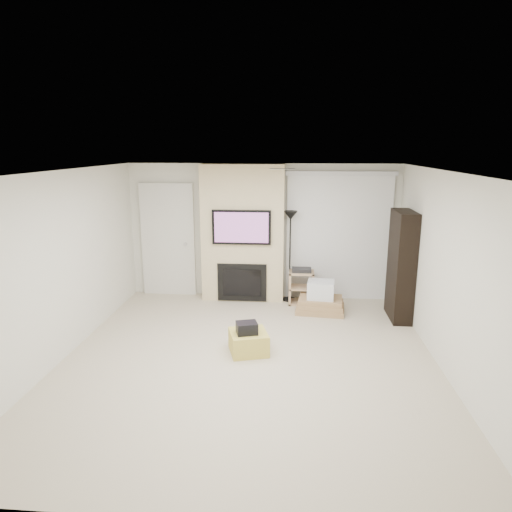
# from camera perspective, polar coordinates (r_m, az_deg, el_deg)

# --- Properties ---
(floor) EXTENTS (5.00, 5.50, 0.00)m
(floor) POSITION_cam_1_polar(r_m,az_deg,el_deg) (6.31, -0.91, -12.81)
(floor) COLOR beige
(floor) RESTS_ON ground
(ceiling) EXTENTS (5.00, 5.50, 0.00)m
(ceiling) POSITION_cam_1_polar(r_m,az_deg,el_deg) (5.66, -1.00, 10.51)
(ceiling) COLOR white
(ceiling) RESTS_ON wall_back
(wall_back) EXTENTS (5.00, 0.00, 2.50)m
(wall_back) POSITION_cam_1_polar(r_m,az_deg,el_deg) (8.53, 0.84, 3.09)
(wall_back) COLOR silver
(wall_back) RESTS_ON ground
(wall_front) EXTENTS (5.00, 0.00, 2.50)m
(wall_front) POSITION_cam_1_polar(r_m,az_deg,el_deg) (3.31, -5.73, -14.45)
(wall_front) COLOR silver
(wall_front) RESTS_ON ground
(wall_left) EXTENTS (0.00, 5.50, 2.50)m
(wall_left) POSITION_cam_1_polar(r_m,az_deg,el_deg) (6.58, -23.16, -1.18)
(wall_left) COLOR silver
(wall_left) RESTS_ON ground
(wall_right) EXTENTS (0.00, 5.50, 2.50)m
(wall_right) POSITION_cam_1_polar(r_m,az_deg,el_deg) (6.15, 22.94, -2.15)
(wall_right) COLOR silver
(wall_right) RESTS_ON ground
(hvac_vent) EXTENTS (0.35, 0.18, 0.01)m
(hvac_vent) POSITION_cam_1_polar(r_m,az_deg,el_deg) (6.43, 3.32, 10.83)
(hvac_vent) COLOR silver
(hvac_vent) RESTS_ON ceiling
(ottoman) EXTENTS (0.62, 0.62, 0.30)m
(ottoman) POSITION_cam_1_polar(r_m,az_deg,el_deg) (6.45, -0.94, -10.71)
(ottoman) COLOR gold
(ottoman) RESTS_ON floor
(black_bag) EXTENTS (0.33, 0.29, 0.16)m
(black_bag) POSITION_cam_1_polar(r_m,az_deg,el_deg) (6.32, -1.16, -8.98)
(black_bag) COLOR black
(black_bag) RESTS_ON ottoman
(fireplace_wall) EXTENTS (1.50, 0.47, 2.50)m
(fireplace_wall) POSITION_cam_1_polar(r_m,az_deg,el_deg) (8.36, -1.65, 2.77)
(fireplace_wall) COLOR beige
(fireplace_wall) RESTS_ON floor
(entry_door) EXTENTS (1.02, 0.11, 2.14)m
(entry_door) POSITION_cam_1_polar(r_m,az_deg,el_deg) (8.84, -10.91, 1.91)
(entry_door) COLOR silver
(entry_door) RESTS_ON floor
(vertical_blinds) EXTENTS (1.98, 0.10, 2.37)m
(vertical_blinds) POSITION_cam_1_polar(r_m,az_deg,el_deg) (8.50, 10.29, 2.99)
(vertical_blinds) COLOR silver
(vertical_blinds) RESTS_ON floor
(floor_lamp) EXTENTS (0.25, 0.25, 1.67)m
(floor_lamp) POSITION_cam_1_polar(r_m,az_deg,el_deg) (8.26, 4.32, 3.18)
(floor_lamp) COLOR black
(floor_lamp) RESTS_ON floor
(av_stand) EXTENTS (0.45, 0.38, 0.66)m
(av_stand) POSITION_cam_1_polar(r_m,az_deg,el_deg) (8.34, 5.67, -3.62)
(av_stand) COLOR tan
(av_stand) RESTS_ON floor
(box_stack) EXTENTS (0.88, 0.70, 0.55)m
(box_stack) POSITION_cam_1_polar(r_m,az_deg,el_deg) (8.01, 8.05, -5.47)
(box_stack) COLOR #A88155
(box_stack) RESTS_ON floor
(bookshelf) EXTENTS (0.30, 0.80, 1.80)m
(bookshelf) POSITION_cam_1_polar(r_m,az_deg,el_deg) (7.82, 17.69, -1.16)
(bookshelf) COLOR black
(bookshelf) RESTS_ON floor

